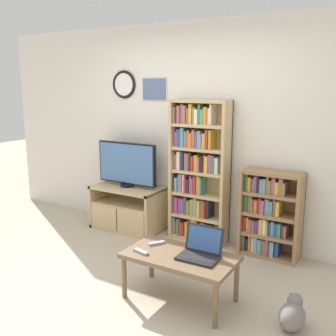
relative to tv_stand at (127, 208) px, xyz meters
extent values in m
plane|color=#BCAD93|center=(0.78, -1.47, -0.29)|extent=(18.00, 18.00, 0.00)
cube|color=silver|center=(0.78, 0.31, 1.01)|extent=(5.99, 0.06, 2.60)
torus|color=black|center=(-0.20, 0.27, 1.58)|extent=(0.36, 0.04, 0.36)
cylinder|color=white|center=(-0.20, 0.27, 1.58)|extent=(0.30, 0.02, 0.30)
cube|color=silver|center=(0.27, 0.27, 1.52)|extent=(0.37, 0.01, 0.29)
cube|color=slate|center=(0.27, 0.27, 1.52)|extent=(0.34, 0.02, 0.26)
cube|color=tan|center=(-0.44, 0.02, 0.00)|extent=(0.04, 0.48, 0.57)
cube|color=tan|center=(0.44, 0.02, 0.00)|extent=(0.04, 0.48, 0.57)
cube|color=tan|center=(0.00, 0.02, 0.26)|extent=(0.92, 0.48, 0.04)
cube|color=tan|center=(0.00, 0.02, -0.27)|extent=(0.92, 0.48, 0.04)
cube|color=tan|center=(0.00, 0.02, 0.05)|extent=(0.85, 0.45, 0.04)
cube|color=tan|center=(-0.21, -0.21, -0.10)|extent=(0.41, 0.02, 0.30)
cube|color=tan|center=(0.21, -0.21, -0.10)|extent=(0.41, 0.02, 0.30)
cylinder|color=black|center=(-0.01, 0.04, 0.30)|extent=(0.18, 0.18, 0.04)
cube|color=black|center=(-0.01, 0.04, 0.59)|extent=(0.86, 0.05, 0.54)
cube|color=#4770A8|center=(-0.01, 0.01, 0.59)|extent=(0.83, 0.01, 0.50)
cube|color=tan|center=(0.63, 0.14, 0.56)|extent=(0.04, 0.24, 1.70)
cube|color=tan|center=(1.31, 0.14, 0.56)|extent=(0.04, 0.24, 1.70)
cube|color=tan|center=(0.97, 0.25, 0.56)|extent=(0.71, 0.02, 1.70)
cube|color=tan|center=(0.97, 0.14, -0.27)|extent=(0.64, 0.20, 0.04)
cube|color=tan|center=(0.97, 0.14, 0.01)|extent=(0.64, 0.20, 0.04)
cube|color=tan|center=(0.97, 0.14, 0.28)|extent=(0.64, 0.20, 0.04)
cube|color=tan|center=(0.97, 0.14, 0.56)|extent=(0.64, 0.20, 0.04)
cube|color=tan|center=(0.97, 0.14, 0.84)|extent=(0.64, 0.20, 0.04)
cube|color=tan|center=(0.97, 0.14, 1.12)|extent=(0.64, 0.20, 0.04)
cube|color=tan|center=(0.97, 0.14, 1.39)|extent=(0.64, 0.20, 0.04)
cube|color=#759EB7|center=(0.67, 0.15, -0.15)|extent=(0.02, 0.17, 0.21)
cube|color=red|center=(0.70, 0.15, -0.17)|extent=(0.02, 0.17, 0.17)
cube|color=#388947|center=(0.73, 0.14, -0.15)|extent=(0.03, 0.18, 0.21)
cube|color=red|center=(0.75, 0.15, -0.15)|extent=(0.02, 0.17, 0.20)
cube|color=red|center=(0.78, 0.15, -0.17)|extent=(0.04, 0.18, 0.17)
cube|color=#93704C|center=(0.82, 0.15, -0.16)|extent=(0.02, 0.16, 0.18)
cube|color=gold|center=(0.85, 0.14, -0.16)|extent=(0.02, 0.18, 0.19)
cube|color=#388947|center=(0.88, 0.15, -0.15)|extent=(0.03, 0.16, 0.21)
cube|color=white|center=(0.92, 0.15, -0.14)|extent=(0.04, 0.14, 0.23)
cube|color=orange|center=(0.96, 0.15, -0.14)|extent=(0.04, 0.17, 0.23)
cube|color=red|center=(1.00, 0.15, -0.16)|extent=(0.04, 0.18, 0.19)
cube|color=orange|center=(1.05, 0.15, -0.15)|extent=(0.04, 0.16, 0.21)
cube|color=#2856A8|center=(1.09, 0.15, -0.15)|extent=(0.04, 0.17, 0.21)
cube|color=#232328|center=(1.13, 0.15, -0.15)|extent=(0.04, 0.14, 0.20)
cube|color=#B75B70|center=(0.67, 0.15, 0.13)|extent=(0.02, 0.15, 0.22)
cube|color=#9E4293|center=(0.70, 0.14, 0.12)|extent=(0.04, 0.19, 0.20)
cube|color=#9E4293|center=(0.75, 0.15, 0.12)|extent=(0.04, 0.16, 0.20)
cube|color=#93704C|center=(0.78, 0.15, 0.12)|extent=(0.02, 0.16, 0.19)
cube|color=#2856A8|center=(0.82, 0.15, 0.13)|extent=(0.04, 0.16, 0.22)
cube|color=orange|center=(0.85, 0.15, 0.11)|extent=(0.02, 0.16, 0.18)
cube|color=#388947|center=(0.88, 0.15, 0.12)|extent=(0.03, 0.16, 0.19)
cube|color=orange|center=(0.91, 0.15, 0.13)|extent=(0.04, 0.17, 0.21)
cube|color=#759EB7|center=(0.95, 0.15, 0.14)|extent=(0.04, 0.17, 0.22)
cube|color=gold|center=(1.00, 0.15, 0.13)|extent=(0.04, 0.17, 0.20)
cube|color=#93704C|center=(1.04, 0.15, 0.13)|extent=(0.03, 0.15, 0.21)
cube|color=red|center=(1.08, 0.15, 0.13)|extent=(0.03, 0.18, 0.21)
cube|color=#232328|center=(1.12, 0.15, 0.14)|extent=(0.04, 0.17, 0.23)
cube|color=#232328|center=(0.67, 0.15, 0.40)|extent=(0.02, 0.17, 0.20)
cube|color=#759EB7|center=(0.69, 0.15, 0.39)|extent=(0.03, 0.18, 0.17)
cube|color=#759EB7|center=(0.72, 0.15, 0.41)|extent=(0.02, 0.15, 0.21)
cube|color=#B75B70|center=(0.76, 0.15, 0.42)|extent=(0.03, 0.17, 0.23)
cube|color=white|center=(0.79, 0.15, 0.41)|extent=(0.03, 0.15, 0.22)
cube|color=red|center=(0.82, 0.15, 0.39)|extent=(0.03, 0.18, 0.18)
cube|color=#232328|center=(0.86, 0.15, 0.39)|extent=(0.04, 0.17, 0.17)
cube|color=#9E4293|center=(0.89, 0.15, 0.41)|extent=(0.02, 0.17, 0.22)
cube|color=#B75B70|center=(0.92, 0.14, 0.40)|extent=(0.02, 0.18, 0.19)
cube|color=red|center=(0.95, 0.15, 0.41)|extent=(0.03, 0.17, 0.22)
cube|color=gold|center=(0.99, 0.15, 0.41)|extent=(0.04, 0.16, 0.22)
cube|color=#5B9389|center=(1.02, 0.14, 0.41)|extent=(0.03, 0.19, 0.21)
cube|color=#B75B70|center=(0.68, 0.15, 0.67)|extent=(0.04, 0.15, 0.18)
cube|color=white|center=(0.73, 0.15, 0.69)|extent=(0.04, 0.17, 0.22)
cube|color=#2856A8|center=(0.76, 0.15, 0.69)|extent=(0.02, 0.17, 0.23)
cube|color=#232328|center=(0.79, 0.15, 0.69)|extent=(0.04, 0.17, 0.22)
cube|color=#B75B70|center=(0.82, 0.15, 0.68)|extent=(0.02, 0.16, 0.21)
cube|color=#93704C|center=(0.85, 0.15, 0.68)|extent=(0.03, 0.16, 0.20)
cube|color=#232328|center=(0.89, 0.14, 0.69)|extent=(0.03, 0.19, 0.22)
cube|color=red|center=(0.92, 0.14, 0.67)|extent=(0.03, 0.19, 0.18)
cube|color=gold|center=(0.95, 0.15, 0.68)|extent=(0.04, 0.16, 0.19)
cube|color=#B75B70|center=(0.99, 0.14, 0.67)|extent=(0.03, 0.18, 0.17)
cube|color=#232328|center=(1.03, 0.14, 0.67)|extent=(0.04, 0.18, 0.19)
cube|color=red|center=(1.06, 0.15, 0.68)|extent=(0.02, 0.16, 0.21)
cube|color=gold|center=(1.09, 0.15, 0.68)|extent=(0.04, 0.17, 0.19)
cube|color=#9E4293|center=(1.14, 0.15, 0.69)|extent=(0.04, 0.17, 0.22)
cube|color=#388947|center=(1.18, 0.15, 0.68)|extent=(0.03, 0.18, 0.21)
cube|color=white|center=(1.22, 0.15, 0.67)|extent=(0.04, 0.16, 0.19)
cube|color=#9E4293|center=(0.67, 0.15, 0.96)|extent=(0.02, 0.15, 0.21)
cube|color=#B75B70|center=(0.69, 0.15, 0.94)|extent=(0.02, 0.15, 0.18)
cube|color=#2856A8|center=(0.72, 0.15, 0.96)|extent=(0.04, 0.16, 0.21)
cube|color=#5B9389|center=(0.77, 0.15, 0.97)|extent=(0.04, 0.16, 0.23)
cube|color=#759EB7|center=(0.80, 0.15, 0.95)|extent=(0.02, 0.14, 0.19)
cube|color=#B75B70|center=(0.82, 0.15, 0.94)|extent=(0.02, 0.16, 0.17)
cube|color=#B75B70|center=(0.85, 0.15, 0.96)|extent=(0.03, 0.16, 0.20)
cube|color=orange|center=(0.88, 0.14, 0.94)|extent=(0.04, 0.19, 0.17)
cube|color=#93704C|center=(0.92, 0.15, 0.96)|extent=(0.03, 0.18, 0.21)
cube|color=#9E4293|center=(0.95, 0.15, 0.95)|extent=(0.02, 0.17, 0.19)
cube|color=#759EB7|center=(0.99, 0.15, 0.96)|extent=(0.03, 0.16, 0.20)
cube|color=#759EB7|center=(1.02, 0.14, 0.94)|extent=(0.02, 0.18, 0.17)
cube|color=gold|center=(1.05, 0.15, 0.94)|extent=(0.04, 0.16, 0.18)
cube|color=red|center=(1.09, 0.14, 0.97)|extent=(0.03, 0.18, 0.22)
cube|color=gold|center=(1.12, 0.15, 0.97)|extent=(0.03, 0.16, 0.22)
cube|color=#93704C|center=(0.67, 0.14, 1.23)|extent=(0.02, 0.18, 0.19)
cube|color=#232328|center=(0.70, 0.14, 1.23)|extent=(0.02, 0.19, 0.19)
cube|color=#B75B70|center=(0.72, 0.14, 1.24)|extent=(0.03, 0.18, 0.20)
cube|color=#93704C|center=(0.76, 0.15, 1.24)|extent=(0.04, 0.15, 0.22)
cube|color=#B75B70|center=(0.80, 0.15, 1.24)|extent=(0.03, 0.18, 0.21)
cube|color=#93704C|center=(0.83, 0.15, 1.22)|extent=(0.03, 0.16, 0.18)
cube|color=gold|center=(0.87, 0.15, 1.25)|extent=(0.04, 0.15, 0.23)
cube|color=#93704C|center=(0.91, 0.15, 1.23)|extent=(0.04, 0.14, 0.19)
cube|color=white|center=(0.96, 0.14, 1.22)|extent=(0.04, 0.19, 0.17)
cube|color=#388947|center=(0.99, 0.15, 1.25)|extent=(0.02, 0.17, 0.23)
cube|color=#5B9389|center=(1.03, 0.15, 1.22)|extent=(0.04, 0.17, 0.17)
cube|color=orange|center=(1.07, 0.14, 1.23)|extent=(0.04, 0.18, 0.20)
cube|color=white|center=(1.11, 0.15, 1.23)|extent=(0.02, 0.16, 0.19)
cube|color=white|center=(1.13, 0.15, 1.25)|extent=(0.02, 0.16, 0.23)
cube|color=#9E754C|center=(1.55, 0.12, 0.19)|extent=(0.04, 0.29, 0.96)
cube|color=#9E754C|center=(2.16, 0.12, 0.19)|extent=(0.04, 0.29, 0.96)
cube|color=#9E754C|center=(1.86, 0.25, 0.19)|extent=(0.65, 0.02, 0.96)
cube|color=#9E754C|center=(1.86, 0.12, -0.27)|extent=(0.58, 0.25, 0.04)
cube|color=#9E754C|center=(1.86, 0.12, -0.04)|extent=(0.58, 0.25, 0.04)
cube|color=#9E754C|center=(1.86, 0.12, 0.19)|extent=(0.58, 0.25, 0.04)
cube|color=#9E754C|center=(1.86, 0.12, 0.42)|extent=(0.58, 0.25, 0.04)
cube|color=#9E754C|center=(1.86, 0.12, 0.66)|extent=(0.58, 0.25, 0.04)
cube|color=#5B9389|center=(1.58, 0.13, -0.17)|extent=(0.02, 0.18, 0.17)
cube|color=#232328|center=(1.62, 0.13, -0.18)|extent=(0.04, 0.18, 0.14)
cube|color=orange|center=(1.65, 0.13, -0.16)|extent=(0.03, 0.18, 0.18)
cube|color=white|center=(1.69, 0.13, -0.17)|extent=(0.03, 0.18, 0.17)
cube|color=#759EB7|center=(1.73, 0.13, -0.16)|extent=(0.04, 0.21, 0.19)
cube|color=#759EB7|center=(1.77, 0.13, -0.17)|extent=(0.04, 0.20, 0.16)
cube|color=#93704C|center=(1.81, 0.13, -0.17)|extent=(0.04, 0.18, 0.16)
cube|color=#B75B70|center=(1.85, 0.13, -0.16)|extent=(0.03, 0.20, 0.18)
cube|color=#5B9389|center=(1.88, 0.13, -0.17)|extent=(0.02, 0.18, 0.16)
cube|color=#759EB7|center=(1.91, 0.12, -0.17)|extent=(0.04, 0.23, 0.17)
cube|color=#2856A8|center=(1.96, 0.13, -0.17)|extent=(0.04, 0.18, 0.16)
cube|color=red|center=(1.59, 0.13, 0.06)|extent=(0.04, 0.18, 0.16)
cube|color=gold|center=(1.62, 0.13, 0.06)|extent=(0.02, 0.19, 0.16)
cube|color=#93704C|center=(1.65, 0.13, 0.05)|extent=(0.03, 0.20, 0.14)
cube|color=#9E4293|center=(1.69, 0.13, 0.05)|extent=(0.04, 0.20, 0.14)
cube|color=#9E4293|center=(1.72, 0.13, 0.05)|extent=(0.02, 0.19, 0.14)
cube|color=#759EB7|center=(1.75, 0.13, 0.05)|extent=(0.03, 0.18, 0.14)
cube|color=gold|center=(1.78, 0.12, 0.07)|extent=(0.03, 0.23, 0.17)
cube|color=white|center=(1.82, 0.12, 0.07)|extent=(0.03, 0.22, 0.18)
cube|color=gold|center=(1.84, 0.12, 0.06)|extent=(0.02, 0.22, 0.16)
cube|color=#2856A8|center=(1.87, 0.13, 0.05)|extent=(0.03, 0.19, 0.14)
cube|color=#759EB7|center=(1.90, 0.13, 0.06)|extent=(0.03, 0.19, 0.16)
cube|color=#2856A8|center=(1.94, 0.13, 0.05)|extent=(0.03, 0.21, 0.15)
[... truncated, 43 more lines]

